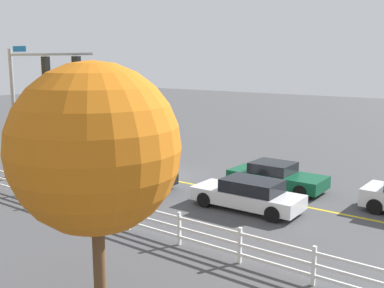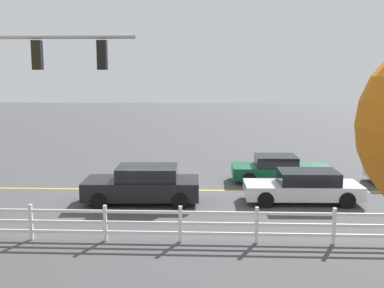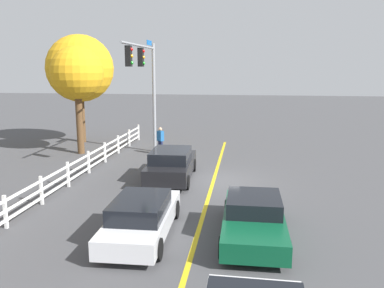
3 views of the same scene
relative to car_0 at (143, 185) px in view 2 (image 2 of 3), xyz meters
The scene contains 7 objects.
ground_plane 2.15m from the car_0, 89.82° to the right, with size 120.00×120.00×0.00m, color #444447.
lane_center_stripe 4.54m from the car_0, 153.16° to the right, with size 28.00×0.16×0.01m, color gold.
signal_assembly 6.26m from the car_0, 28.02° to the left, with size 6.47×0.38×6.85m.
car_0 is the anchor object (origin of this frame).
car_1 7.15m from the car_0, 147.94° to the right, with size 4.65×1.98×1.29m.
car_3 6.53m from the car_0, behind, with size 4.70×1.93×1.31m.
white_rail_fence 5.30m from the car_0, 124.42° to the left, with size 26.10×0.10×1.15m.
Camera 2 is at (-2.75, 20.09, 5.24)m, focal length 42.98 mm.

